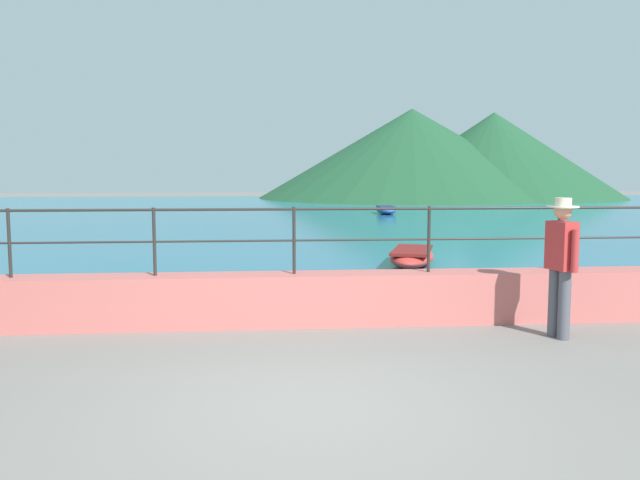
{
  "coord_description": "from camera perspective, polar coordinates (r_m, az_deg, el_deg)",
  "views": [
    {
      "loc": [
        -0.4,
        -5.46,
        2.07
      ],
      "look_at": [
        0.39,
        3.7,
        1.1
      ],
      "focal_mm": 36.54,
      "sensor_mm": 36.0,
      "label": 1
    }
  ],
  "objects": [
    {
      "name": "boat_0",
      "position": [
        14.09,
        8.05,
        -1.44
      ],
      "size": [
        1.57,
        2.47,
        0.36
      ],
      "color": "red",
      "rests_on": "lake_water"
    },
    {
      "name": "hill_main",
      "position": [
        50.8,
        8.03,
        7.49
      ],
      "size": [
        23.67,
        23.67,
        6.84
      ],
      "primitive_type": "cone",
      "color": "#1E4C2D",
      "rests_on": "ground"
    },
    {
      "name": "promenade_wall",
      "position": [
        8.84,
        -2.26,
        -5.21
      ],
      "size": [
        20.0,
        0.56,
        0.7
      ],
      "primitive_type": "cube",
      "color": "#BC605B",
      "rests_on": "ground"
    },
    {
      "name": "boat_1",
      "position": [
        31.22,
        5.82,
        2.66
      ],
      "size": [
        1.04,
        2.35,
        0.36
      ],
      "color": "#2D4C9E",
      "rests_on": "lake_water"
    },
    {
      "name": "lake_water",
      "position": [
        31.37,
        -4.22,
        2.28
      ],
      "size": [
        64.0,
        44.32,
        0.06
      ],
      "primitive_type": "cube",
      "color": "#236B89",
      "rests_on": "ground"
    },
    {
      "name": "person_walking",
      "position": [
        8.57,
        20.35,
        -1.67
      ],
      "size": [
        0.38,
        0.55,
        1.75
      ],
      "color": "#4C4C56",
      "rests_on": "ground"
    },
    {
      "name": "railing",
      "position": [
        8.7,
        -2.29,
        1.1
      ],
      "size": [
        18.44,
        0.04,
        0.9
      ],
      "color": "#282623",
      "rests_on": "promenade_wall"
    },
    {
      "name": "ground_plane",
      "position": [
        5.85,
        -0.71,
        -14.69
      ],
      "size": [
        120.0,
        120.0,
        0.0
      ],
      "primitive_type": "plane",
      "color": "slate"
    },
    {
      "name": "hill_secondary",
      "position": [
        52.13,
        14.92,
        7.16
      ],
      "size": [
        19.7,
        19.7,
        6.57
      ],
      "primitive_type": "cone",
      "color": "#1E4C2D",
      "rests_on": "ground"
    }
  ]
}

